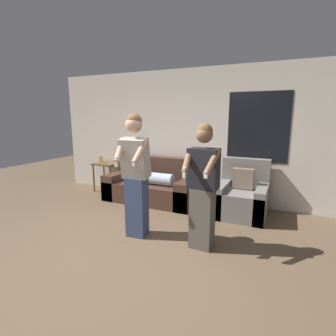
% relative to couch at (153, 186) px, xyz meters
% --- Properties ---
extents(ground_plane, '(14.00, 14.00, 0.00)m').
position_rel_couch_xyz_m(ground_plane, '(0.73, -2.30, -0.31)').
color(ground_plane, brown).
extents(wall_back, '(6.63, 0.07, 2.70)m').
position_rel_couch_xyz_m(wall_back, '(0.75, 0.48, 1.05)').
color(wall_back, silver).
rests_on(wall_back, ground_plane).
extents(couch, '(1.92, 0.90, 0.90)m').
position_rel_couch_xyz_m(couch, '(0.00, 0.00, 0.00)').
color(couch, '#472D23').
rests_on(couch, ground_plane).
extents(armchair, '(0.86, 0.95, 0.98)m').
position_rel_couch_xyz_m(armchair, '(1.85, -0.04, 0.02)').
color(armchair, slate).
rests_on(armchair, ground_plane).
extents(side_table, '(0.56, 0.46, 0.83)m').
position_rel_couch_xyz_m(side_table, '(-1.33, 0.18, 0.26)').
color(side_table, brown).
rests_on(side_table, ground_plane).
extents(person_left, '(0.44, 0.51, 1.80)m').
position_rel_couch_xyz_m(person_left, '(0.57, -1.58, 0.64)').
color(person_left, '#384770').
rests_on(person_left, ground_plane).
extents(person_right, '(0.46, 0.47, 1.67)m').
position_rel_couch_xyz_m(person_right, '(1.56, -1.52, 0.55)').
color(person_right, '#56514C').
rests_on(person_right, ground_plane).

